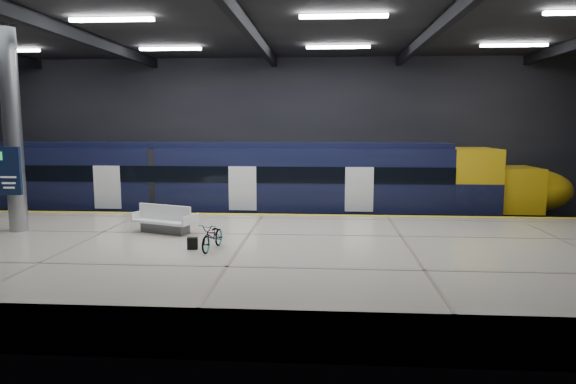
# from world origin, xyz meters

# --- Properties ---
(ground) EXTENTS (30.00, 30.00, 0.00)m
(ground) POSITION_xyz_m (0.00, 0.00, 0.00)
(ground) COLOR black
(ground) RESTS_ON ground
(room_shell) EXTENTS (30.10, 16.10, 8.05)m
(room_shell) POSITION_xyz_m (-0.00, 0.00, 5.72)
(room_shell) COLOR black
(room_shell) RESTS_ON ground
(platform) EXTENTS (30.00, 11.00, 1.10)m
(platform) POSITION_xyz_m (0.00, -2.50, 0.55)
(platform) COLOR beige
(platform) RESTS_ON ground
(safety_strip) EXTENTS (30.00, 0.40, 0.01)m
(safety_strip) POSITION_xyz_m (0.00, 2.75, 1.11)
(safety_strip) COLOR gold
(safety_strip) RESTS_ON platform
(rails) EXTENTS (30.00, 1.52, 0.16)m
(rails) POSITION_xyz_m (0.00, 5.50, 0.08)
(rails) COLOR gray
(rails) RESTS_ON ground
(train) EXTENTS (29.40, 2.84, 3.79)m
(train) POSITION_xyz_m (-2.24, 5.50, 2.06)
(train) COLOR black
(train) RESTS_ON ground
(bench) EXTENTS (2.33, 1.61, 0.95)m
(bench) POSITION_xyz_m (-2.87, -0.99, 1.44)
(bench) COLOR #595B60
(bench) RESTS_ON platform
(bicycle) EXTENTS (0.76, 1.59, 0.80)m
(bicycle) POSITION_xyz_m (-0.75, -3.22, 1.50)
(bicycle) COLOR #99999E
(bicycle) RESTS_ON platform
(pannier_bag) EXTENTS (0.32, 0.22, 0.35)m
(pannier_bag) POSITION_xyz_m (-1.35, -3.22, 1.28)
(pannier_bag) COLOR black
(pannier_bag) RESTS_ON platform
(info_column) EXTENTS (0.90, 0.78, 6.90)m
(info_column) POSITION_xyz_m (-8.00, -1.03, 4.46)
(info_column) COLOR #9EA0A5
(info_column) RESTS_ON platform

